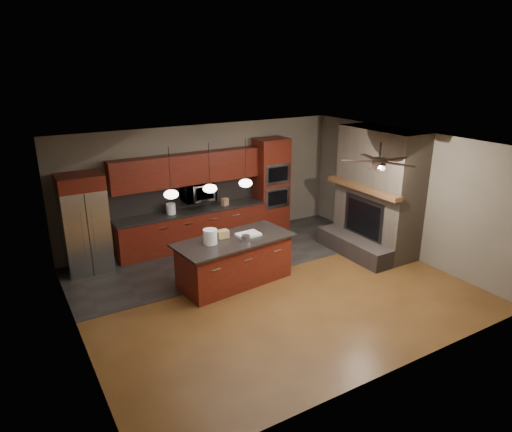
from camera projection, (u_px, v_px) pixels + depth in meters
ground at (271, 288)px, 8.87m from camera, size 7.00×7.00×0.00m
ceiling at (272, 144)px, 7.95m from camera, size 7.00×6.00×0.02m
back_wall at (204, 184)px, 10.85m from camera, size 7.00×0.02×2.80m
right_wall at (405, 193)px, 10.09m from camera, size 0.02×6.00×2.80m
left_wall at (71, 260)px, 6.73m from camera, size 0.02×6.00×2.80m
slate_tile_patch at (228, 255)px, 10.33m from camera, size 7.00×2.40×0.01m
fireplace_column at (376, 196)px, 10.23m from camera, size 1.30×2.10×2.80m
back_cabinetry at (191, 210)px, 10.58m from camera, size 3.59×0.64×2.20m
oven_tower at (271, 186)px, 11.49m from camera, size 0.80×0.63×2.38m
microwave at (198, 192)px, 10.55m from camera, size 0.73×0.41×0.50m
refrigerator at (85, 224)px, 9.29m from camera, size 0.88×0.75×2.06m
kitchen_island at (234, 261)px, 8.95m from camera, size 2.41×1.30×0.92m
white_bucket at (210, 237)px, 8.54m from camera, size 0.26×0.26×0.28m
paint_can at (246, 238)px, 8.70m from camera, size 0.20×0.20×0.11m
paint_tray at (248, 234)px, 8.97m from camera, size 0.46×0.34×0.04m
cardboard_box at (222, 234)px, 8.86m from camera, size 0.23×0.17×0.15m
counter_bucket at (171, 209)px, 10.27m from camera, size 0.23×0.23×0.24m
counter_box at (225, 202)px, 10.88m from camera, size 0.19×0.17×0.17m
pendant_left at (171, 194)px, 8.00m from camera, size 0.26×0.26×0.92m
pendant_center at (210, 188)px, 8.36m from camera, size 0.26×0.26×0.92m
pendant_right at (246, 183)px, 8.72m from camera, size 0.26×0.26×0.92m
ceiling_fan at (379, 161)px, 8.28m from camera, size 1.27×1.33×0.41m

